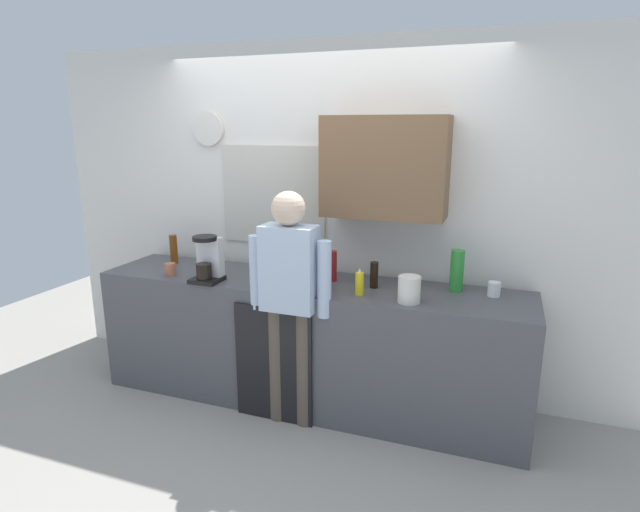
# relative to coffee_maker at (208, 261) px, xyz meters

# --- Properties ---
(ground_plane) EXTENTS (8.00, 8.00, 0.00)m
(ground_plane) POSITION_rel_coffee_maker_xyz_m (0.67, -0.09, -1.07)
(ground_plane) COLOR #9E998E
(kitchen_counter) EXTENTS (3.09, 0.64, 0.92)m
(kitchen_counter) POSITION_rel_coffee_maker_xyz_m (0.67, 0.21, -0.61)
(kitchen_counter) COLOR #4C4C51
(kitchen_counter) RESTS_ON ground_plane
(dishwasher_panel) EXTENTS (0.56, 0.02, 0.83)m
(dishwasher_panel) POSITION_rel_coffee_maker_xyz_m (0.55, -0.12, -0.65)
(dishwasher_panel) COLOR black
(dishwasher_panel) RESTS_ON ground_plane
(back_wall_assembly) EXTENTS (4.69, 0.42, 2.60)m
(back_wall_assembly) POSITION_rel_coffee_maker_xyz_m (0.72, 0.61, 0.29)
(back_wall_assembly) COLOR white
(back_wall_assembly) RESTS_ON ground_plane
(coffee_maker) EXTENTS (0.20, 0.20, 0.33)m
(coffee_maker) POSITION_rel_coffee_maker_xyz_m (0.00, 0.00, 0.00)
(coffee_maker) COLOR black
(coffee_maker) RESTS_ON kitchen_counter
(bottle_olive_oil) EXTENTS (0.06, 0.06, 0.25)m
(bottle_olive_oil) POSITION_rel_coffee_maker_xyz_m (0.51, 0.25, -0.02)
(bottle_olive_oil) COLOR olive
(bottle_olive_oil) RESTS_ON kitchen_counter
(bottle_amber_beer) EXTENTS (0.06, 0.06, 0.23)m
(bottle_amber_beer) POSITION_rel_coffee_maker_xyz_m (-0.52, 0.33, -0.03)
(bottle_amber_beer) COLOR brown
(bottle_amber_beer) RESTS_ON kitchen_counter
(bottle_dark_sauce) EXTENTS (0.06, 0.06, 0.18)m
(bottle_dark_sauce) POSITION_rel_coffee_maker_xyz_m (1.15, 0.24, -0.06)
(bottle_dark_sauce) COLOR black
(bottle_dark_sauce) RESTS_ON kitchen_counter
(bottle_clear_soda) EXTENTS (0.09, 0.09, 0.28)m
(bottle_clear_soda) POSITION_rel_coffee_maker_xyz_m (1.68, 0.36, -0.01)
(bottle_clear_soda) COLOR #2D8C33
(bottle_clear_soda) RESTS_ON kitchen_counter
(bottle_green_wine) EXTENTS (0.07, 0.07, 0.30)m
(bottle_green_wine) POSITION_rel_coffee_maker_xyz_m (0.44, 0.43, 0.00)
(bottle_green_wine) COLOR #195923
(bottle_green_wine) RESTS_ON kitchen_counter
(bottle_red_vinegar) EXTENTS (0.06, 0.06, 0.22)m
(bottle_red_vinegar) POSITION_rel_coffee_maker_xyz_m (0.83, 0.30, -0.04)
(bottle_red_vinegar) COLOR maroon
(bottle_red_vinegar) RESTS_ON kitchen_counter
(cup_white_mug) EXTENTS (0.08, 0.08, 0.09)m
(cup_white_mug) POSITION_rel_coffee_maker_xyz_m (1.92, 0.33, -0.10)
(cup_white_mug) COLOR white
(cup_white_mug) RESTS_ON kitchen_counter
(cup_terracotta_mug) EXTENTS (0.08, 0.08, 0.09)m
(cup_terracotta_mug) POSITION_rel_coffee_maker_xyz_m (-0.34, 0.02, -0.10)
(cup_terracotta_mug) COLOR #B26647
(cup_terracotta_mug) RESTS_ON kitchen_counter
(dish_soap) EXTENTS (0.06, 0.06, 0.18)m
(dish_soap) POSITION_rel_coffee_maker_xyz_m (1.09, 0.06, -0.07)
(dish_soap) COLOR yellow
(dish_soap) RESTS_ON kitchen_counter
(storage_canister) EXTENTS (0.14, 0.14, 0.17)m
(storage_canister) POSITION_rel_coffee_maker_xyz_m (1.43, 0.02, -0.06)
(storage_canister) COLOR silver
(storage_canister) RESTS_ON kitchen_counter
(person_at_sink) EXTENTS (0.57, 0.22, 1.60)m
(person_at_sink) POSITION_rel_coffee_maker_xyz_m (0.67, -0.09, -0.12)
(person_at_sink) COLOR brown
(person_at_sink) RESTS_ON ground_plane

